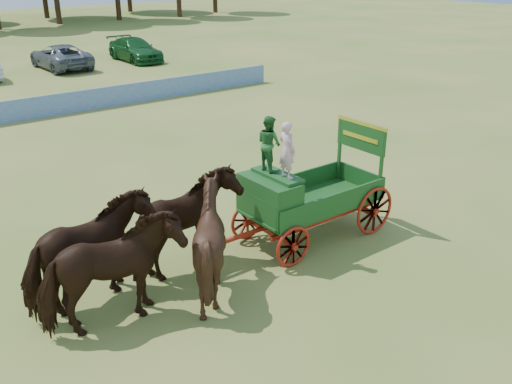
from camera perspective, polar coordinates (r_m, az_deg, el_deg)
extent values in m
plane|color=olive|center=(15.53, 7.32, -5.53)|extent=(160.00, 160.00, 0.00)
imported|color=black|center=(12.12, -14.25, -7.97)|extent=(3.05, 1.57, 2.50)
imported|color=black|center=(13.03, -16.26, -5.93)|extent=(3.16, 1.89, 2.50)
imported|color=black|center=(13.08, -4.65, -4.89)|extent=(2.65, 2.45, 2.50)
imported|color=black|center=(13.93, -7.15, -3.22)|extent=(3.17, 1.94, 2.50)
cube|color=#AB2711|center=(14.92, 1.33, -3.96)|extent=(0.12, 2.00, 0.12)
cube|color=#AB2711|center=(16.80, 9.32, -1.10)|extent=(0.12, 2.00, 0.12)
cube|color=#AB2711|center=(15.42, 6.97, -2.73)|extent=(3.80, 0.10, 0.12)
cube|color=#AB2711|center=(16.14, 4.25, -1.41)|extent=(3.80, 0.10, 0.12)
cube|color=#AB2711|center=(14.37, -1.46, -4.40)|extent=(2.80, 0.09, 0.09)
cube|color=#1B5321|center=(15.66, 5.62, -1.12)|extent=(3.80, 1.80, 0.10)
cube|color=#1B5321|center=(14.97, 7.96, -1.14)|extent=(3.80, 0.06, 0.55)
cube|color=#1B5321|center=(16.14, 3.53, 0.84)|extent=(3.80, 0.06, 0.55)
cube|color=#1B5321|center=(16.80, 10.36, 1.41)|extent=(0.06, 1.80, 0.55)
cube|color=#1B5321|center=(14.52, 1.37, -0.60)|extent=(0.85, 1.70, 1.05)
cube|color=#1B5321|center=(14.46, 2.16, 1.71)|extent=(0.55, 1.50, 0.08)
cube|color=#1B5321|center=(14.39, 0.18, -1.70)|extent=(0.10, 1.60, 0.65)
cube|color=#1B5321|center=(14.62, 0.74, -2.59)|extent=(0.55, 1.60, 0.06)
cube|color=#1B5321|center=(16.04, 12.42, 2.68)|extent=(0.08, 0.08, 1.80)
cube|color=#1B5321|center=(17.04, 8.35, 4.16)|extent=(0.08, 0.08, 1.80)
cube|color=#1B5321|center=(16.34, 10.47, 5.43)|extent=(0.07, 1.75, 0.75)
cube|color=gold|center=(16.23, 10.57, 6.78)|extent=(0.08, 1.80, 0.09)
cube|color=gold|center=(16.31, 10.38, 5.41)|extent=(0.02, 1.30, 0.12)
torus|color=#AB2711|center=(14.31, 3.73, -5.48)|extent=(1.09, 0.09, 1.09)
torus|color=#AB2711|center=(15.62, -0.86, -2.89)|extent=(1.09, 0.09, 1.09)
torus|color=#AB2711|center=(16.20, 11.77, -1.84)|extent=(1.39, 0.09, 1.39)
torus|color=#AB2711|center=(17.37, 7.07, 0.19)|extent=(1.39, 0.09, 1.39)
imported|color=#DEAABA|center=(13.95, 3.12, 4.21)|extent=(0.34, 0.52, 1.43)
imported|color=#256329|center=(14.46, 1.31, 4.89)|extent=(0.54, 0.69, 1.42)
cube|color=#1B4295|center=(29.70, -19.54, 8.20)|extent=(26.00, 0.08, 1.05)
imported|color=slate|center=(42.36, -18.98, 12.69)|extent=(2.83, 5.96, 1.64)
imported|color=#144C1E|center=(44.15, -12.00, 13.75)|extent=(2.30, 5.62, 1.63)
cylinder|color=#382314|center=(70.93, -19.31, 17.60)|extent=(0.60, 0.60, 5.02)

